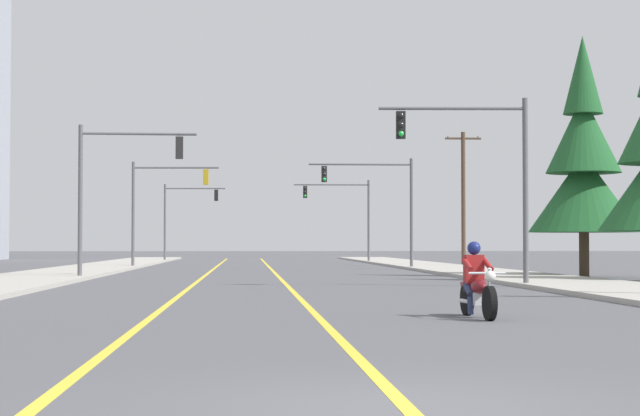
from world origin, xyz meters
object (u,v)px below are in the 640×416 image
traffic_signal_near_right (483,162)px  traffic_signal_near_left (114,177)px  motorcycle_with_rider (477,287)px  traffic_signal_mid_left (158,197)px  utility_pole_right_far (463,196)px  conifer_tree_right_verge_far (583,166)px  traffic_signal_far_left (182,210)px  traffic_signal_mid_right (381,195)px  traffic_signal_far_right (347,207)px

traffic_signal_near_right → traffic_signal_near_left: bearing=145.1°
motorcycle_with_rider → traffic_signal_mid_left: 44.67m
traffic_signal_near_right → traffic_signal_near_left: same height
traffic_signal_near_left → utility_pole_right_far: (18.70, 22.34, 0.29)m
traffic_signal_mid_left → conifer_tree_right_verge_far: conifer_tree_right_verge_far is taller
utility_pole_right_far → traffic_signal_near_left: bearing=-129.9°
traffic_signal_near_right → traffic_signal_far_left: size_ratio=1.00×
conifer_tree_right_verge_far → utility_pole_right_far: bearing=92.1°
traffic_signal_near_left → traffic_signal_far_left: same height
motorcycle_with_rider → traffic_signal_mid_right: (3.12, 40.08, 3.57)m
conifer_tree_right_verge_far → traffic_signal_near_right: bearing=-123.2°
traffic_signal_mid_left → motorcycle_with_rider: bearing=-77.6°
traffic_signal_near_left → traffic_signal_mid_right: same height
motorcycle_with_rider → traffic_signal_mid_right: size_ratio=0.35×
traffic_signal_near_left → conifer_tree_right_verge_far: 19.52m
traffic_signal_near_left → traffic_signal_mid_left: size_ratio=1.00×
traffic_signal_near_left → motorcycle_with_rider: bearing=-67.7°
traffic_signal_near_right → traffic_signal_mid_right: (-0.21, 25.45, 0.06)m
traffic_signal_mid_right → traffic_signal_mid_left: size_ratio=1.00×
traffic_signal_near_right → utility_pole_right_far: (5.65, 31.45, 0.28)m
traffic_signal_mid_left → traffic_signal_near_left: bearing=-90.5°
motorcycle_with_rider → utility_pole_right_far: 47.09m
motorcycle_with_rider → utility_pole_right_far: bearing=79.0°
motorcycle_with_rider → traffic_signal_near_right: 15.41m
traffic_signal_far_right → traffic_signal_mid_left: bearing=-125.6°
traffic_signal_far_right → conifer_tree_right_verge_far: size_ratio=0.61×
traffic_signal_mid_left → traffic_signal_far_left: size_ratio=1.00×
traffic_signal_far_right → traffic_signal_near_left: bearing=-108.9°
traffic_signal_mid_left → utility_pole_right_far: size_ratio=0.74×
traffic_signal_near_left → traffic_signal_far_right: bearing=71.1°
traffic_signal_near_right → traffic_signal_far_right: (-0.21, 46.53, 0.05)m
traffic_signal_far_right → traffic_signal_far_left: size_ratio=1.00×
traffic_signal_far_right → utility_pole_right_far: size_ratio=0.74×
traffic_signal_mid_right → conifer_tree_right_verge_far: (6.66, -15.60, 0.53)m
traffic_signal_far_left → traffic_signal_mid_left: bearing=-90.1°
traffic_signal_mid_right → conifer_tree_right_verge_far: conifer_tree_right_verge_far is taller
traffic_signal_far_left → traffic_signal_near_right: bearing=-76.4°
traffic_signal_mid_right → traffic_signal_far_left: (-12.64, 27.45, -0.06)m
traffic_signal_near_right → traffic_signal_mid_right: bearing=90.5°
traffic_signal_near_right → utility_pole_right_far: bearing=79.8°
traffic_signal_far_left → motorcycle_with_rider: bearing=-82.0°
motorcycle_with_rider → traffic_signal_mid_right: 40.36m
traffic_signal_near_right → utility_pole_right_far: 31.95m
traffic_signal_near_right → traffic_signal_far_left: same height
traffic_signal_far_left → utility_pole_right_far: size_ratio=0.74×
traffic_signal_mid_right → motorcycle_with_rider: bearing=-94.4°
traffic_signal_near_left → traffic_signal_mid_left: bearing=89.5°
traffic_signal_near_right → utility_pole_right_far: size_ratio=0.74×
traffic_signal_far_left → conifer_tree_right_verge_far: bearing=-65.9°
traffic_signal_mid_left → traffic_signal_far_right: 21.73m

